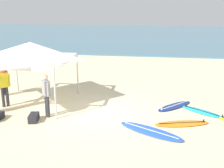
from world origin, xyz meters
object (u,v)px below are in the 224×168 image
surfboard_blue (150,131)px  person_grey (46,93)px  canopy_tent (31,50)px  person_red (3,76)px  surfboard_navy (174,106)px  person_yellow (4,85)px  surfboard_orange (182,123)px  surfboard_cyan (201,111)px  gear_bag_near_tent (34,118)px

surfboard_blue → person_grey: size_ratio=1.46×
canopy_tent → person_red: 2.49m
surfboard_navy → person_yellow: 7.39m
surfboard_orange → surfboard_cyan: same height
canopy_tent → surfboard_orange: bearing=-12.4°
person_red → person_yellow: same height
surfboard_cyan → person_grey: person_grey is taller
canopy_tent → surfboard_blue: size_ratio=1.32×
person_yellow → person_grey: bearing=-19.7°
person_red → gear_bag_near_tent: 3.95m
surfboard_blue → surfboard_navy: 2.84m
surfboard_navy → gear_bag_near_tent: 5.89m
gear_bag_near_tent → surfboard_cyan: bearing=16.3°
surfboard_navy → person_yellow: size_ratio=1.07×
person_grey → gear_bag_near_tent: (-0.35, -0.54, -0.85)m
surfboard_navy → person_red: person_red is taller
surfboard_blue → person_red: (-7.09, 3.06, 0.95)m
gear_bag_near_tent → surfboard_orange: bearing=5.5°
canopy_tent → person_grey: canopy_tent is taller
surfboard_navy → gear_bag_near_tent: gear_bag_near_tent is taller
canopy_tent → surfboard_cyan: bearing=-0.3°
canopy_tent → person_grey: 2.29m
surfboard_orange → person_grey: bearing=179.9°
canopy_tent → surfboard_cyan: (7.26, -0.04, -2.35)m
surfboard_navy → person_red: size_ratio=1.07×
surfboard_blue → person_red: bearing=156.6°
surfboard_navy → gear_bag_near_tent: size_ratio=3.04×
gear_bag_near_tent → person_yellow: bearing=144.5°
canopy_tent → surfboard_blue: bearing=-23.1°
surfboard_orange → surfboard_blue: same height
person_grey → surfboard_blue: bearing=-11.6°
surfboard_cyan → surfboard_navy: size_ratio=0.94×
surfboard_orange → surfboard_cyan: 1.62m
canopy_tent → surfboard_navy: bearing=4.1°
surfboard_cyan → person_yellow: 8.39m
surfboard_cyan → gear_bag_near_tent: size_ratio=2.87×
surfboard_orange → person_grey: 5.30m
surfboard_navy → person_grey: (-5.04, -1.83, 0.95)m
gear_bag_near_tent → person_grey: bearing=57.1°
person_grey → person_red: bearing=143.7°
surfboard_orange → gear_bag_near_tent: size_ratio=3.54×
surfboard_navy → surfboard_cyan: bearing=-24.4°
surfboard_orange → gear_bag_near_tent: 5.58m
surfboard_navy → person_red: (-8.08, 0.40, 0.95)m
surfboard_blue → surfboard_navy: same height
person_red → person_grey: (3.04, -2.23, 0.00)m
surfboard_blue → surfboard_navy: (0.99, 2.66, 0.00)m
surfboard_cyan → person_red: (-9.13, 0.88, 0.95)m
gear_bag_near_tent → canopy_tent: bearing=112.7°
surfboard_blue → person_grey: 4.25m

